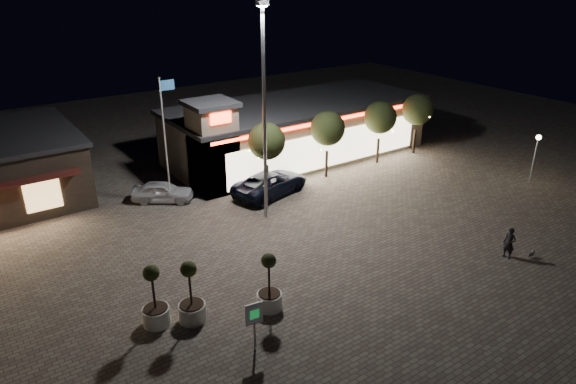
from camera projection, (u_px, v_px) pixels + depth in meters
ground at (322, 290)px, 23.96m from camera, size 90.00×90.00×0.00m
retail_building at (293, 130)px, 39.94m from camera, size 20.40×8.40×6.10m
floodlight_pole at (264, 102)px, 28.21m from camera, size 0.60×0.40×12.38m
flagpole at (166, 131)px, 30.87m from camera, size 0.95×0.10×8.00m
lamp_post_east at (536, 149)px, 34.87m from camera, size 0.36×0.36×3.48m
string_tree_a at (267, 141)px, 32.90m from camera, size 2.42×2.42×4.79m
string_tree_b at (328, 129)px, 35.50m from camera, size 2.42×2.42×4.79m
string_tree_c at (380, 118)px, 38.10m from camera, size 2.42×2.42×4.79m
string_tree_d at (417, 110)px, 40.18m from camera, size 2.42×2.42×4.79m
pickup_truck at (271, 183)px, 33.81m from camera, size 6.00×3.87×1.54m
white_sedan at (163, 192)px, 32.77m from camera, size 4.08×3.50×1.32m
pedestrian at (509, 243)px, 26.29m from camera, size 0.49×0.67×1.68m
dog at (531, 253)px, 26.50m from camera, size 0.50×0.22×0.27m
planter_left at (155, 306)px, 21.33m from camera, size 1.16×1.16×2.85m
planter_mid at (192, 302)px, 21.56m from camera, size 1.17×1.17×2.88m
planter_right at (269, 292)px, 22.34m from camera, size 1.12×1.12×2.75m
valet_sign at (254, 318)px, 19.59m from camera, size 0.72×0.16×2.19m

